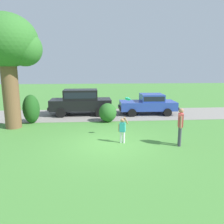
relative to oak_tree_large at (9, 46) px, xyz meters
name	(u,v)px	position (x,y,z in m)	size (l,w,h in m)	color
ground_plane	(108,144)	(5.38, -3.42, -4.70)	(80.00, 80.00, 0.00)	#478438
driveway_strip	(103,115)	(5.38, 3.12, -4.69)	(28.00, 4.40, 0.02)	gray
oak_tree_large	(9,46)	(0.00, 0.00, 0.00)	(3.67, 3.50, 6.47)	brown
shrub_near_tree	(31,109)	(0.70, 0.95, -3.78)	(1.05, 1.09, 1.84)	#1E511C
shrub_centre_left	(108,113)	(5.61, 0.90, -4.08)	(1.16, 1.19, 1.24)	#286023
parked_sedan	(149,103)	(8.89, 3.10, -3.85)	(4.45, 2.19, 1.56)	#28429E
parked_suv	(81,101)	(3.72, 3.27, -3.62)	(4.73, 2.16, 1.92)	black
child_thrower	(123,128)	(6.05, -3.32, -3.98)	(0.48, 0.24, 1.29)	white
frisbee	(128,99)	(6.41, -2.44, -2.71)	(0.32, 0.25, 0.26)	#1EB7B2
adult_onlooker	(180,125)	(8.61, -3.87, -3.72)	(0.32, 0.51, 1.74)	#3F3F4C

